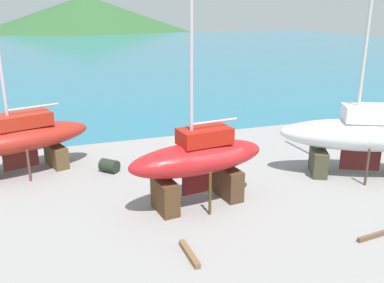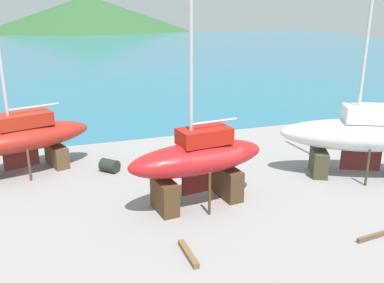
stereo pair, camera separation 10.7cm
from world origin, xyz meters
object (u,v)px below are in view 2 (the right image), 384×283
at_px(sailboat_far_slipway, 364,135).
at_px(barrel_tipped_right, 110,166).
at_px(sailboat_large_starboard, 198,160).
at_px(sailboat_mid_port, 19,138).

height_order(sailboat_far_slipway, barrel_tipped_right, sailboat_far_slipway).
relative_size(sailboat_large_starboard, barrel_tipped_right, 11.52).
distance_m(sailboat_mid_port, barrel_tipped_right, 4.70).
bearing_deg(barrel_tipped_right, sailboat_large_starboard, -58.71).
distance_m(sailboat_far_slipway, sailboat_large_starboard, 8.90).
relative_size(sailboat_mid_port, barrel_tipped_right, 13.84).
relative_size(sailboat_far_slipway, sailboat_large_starboard, 1.15).
height_order(sailboat_far_slipway, sailboat_mid_port, sailboat_mid_port).
bearing_deg(sailboat_mid_port, barrel_tipped_right, 144.89).
height_order(sailboat_large_starboard, barrel_tipped_right, sailboat_large_starboard).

